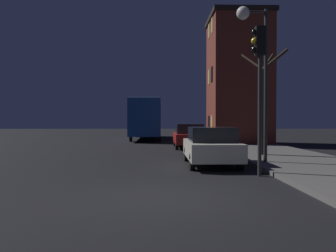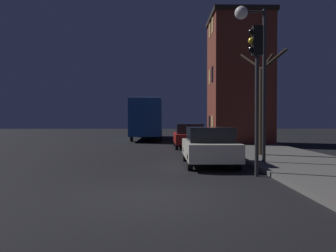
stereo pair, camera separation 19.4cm
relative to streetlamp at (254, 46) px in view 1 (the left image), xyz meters
The scene contains 8 objects.
ground_plane 7.75m from the streetlamp, 123.72° to the right, with size 120.00×120.00×0.00m, color black.
brick_building 11.74m from the streetlamp, 79.51° to the left, with size 4.36×4.73×9.34m.
streetlamp is the anchor object (origin of this frame).
traffic_light 2.87m from the streetlamp, 102.20° to the right, with size 0.43×0.24×4.68m.
bare_tree 3.60m from the streetlamp, 65.38° to the left, with size 1.82×1.82×4.99m.
bus 18.75m from the streetlamp, 105.31° to the left, with size 2.57×11.17×3.59m.
car_near_lane 4.21m from the streetlamp, behind, with size 1.86×4.03×1.49m.
car_mid_lane 9.17m from the streetlamp, 102.71° to the left, with size 1.82×4.44×1.53m.
Camera 1 is at (-0.15, -7.49, 1.75)m, focal length 35.00 mm.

